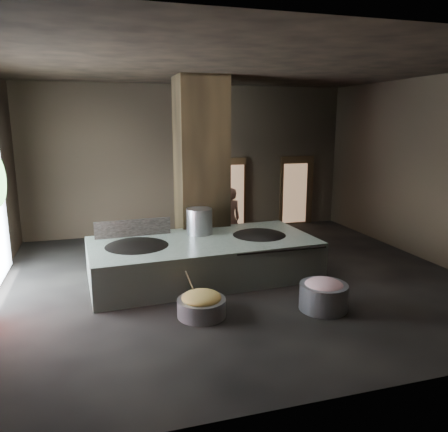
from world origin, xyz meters
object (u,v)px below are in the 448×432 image
object	(u,v)px
wok_left	(137,250)
wok_right	(259,239)
hearth_platform	(203,258)
veg_basin	(202,307)
cook	(230,219)
meat_basin	(323,297)
stock_pot	(199,222)

from	to	relation	value
wok_left	wok_right	size ratio (longest dim) A/B	1.07
hearth_platform	veg_basin	world-z (taller)	hearth_platform
hearth_platform	wok_left	world-z (taller)	wok_left
cook	hearth_platform	bearing A→B (deg)	50.85
meat_basin	cook	bearing A→B (deg)	97.21
wok_right	meat_basin	size ratio (longest dim) A/B	1.62
wok_left	veg_basin	bearing A→B (deg)	-64.05
stock_pot	meat_basin	xyz separation A→B (m)	(1.67, -2.87, -0.89)
stock_pot	veg_basin	distance (m)	2.75
hearth_platform	wok_left	xyz separation A→B (m)	(-1.45, -0.05, 0.32)
hearth_platform	veg_basin	xyz separation A→B (m)	(-0.52, -1.97, -0.27)
hearth_platform	veg_basin	distance (m)	2.05
veg_basin	stock_pot	bearing A→B (deg)	77.28
stock_pot	meat_basin	size ratio (longest dim) A/B	0.72
wok_left	meat_basin	bearing A→B (deg)	-35.66
stock_pot	cook	distance (m)	1.75
veg_basin	meat_basin	bearing A→B (deg)	-9.12
stock_pot	cook	size ratio (longest dim) A/B	0.38
veg_basin	meat_basin	size ratio (longest dim) A/B	0.98
cook	veg_basin	bearing A→B (deg)	59.55
hearth_platform	wok_right	world-z (taller)	wok_right
meat_basin	wok_right	bearing A→B (deg)	98.86
meat_basin	stock_pot	bearing A→B (deg)	120.16
stock_pot	cook	bearing A→B (deg)	48.60
stock_pot	cook	world-z (taller)	cook
wok_left	wok_right	distance (m)	2.80
wok_right	wok_left	bearing A→B (deg)	-177.95
hearth_platform	wok_right	size ratio (longest dim) A/B	3.41
hearth_platform	wok_left	size ratio (longest dim) A/B	3.17
wok_right	meat_basin	bearing A→B (deg)	-81.14
wok_left	wok_right	world-z (taller)	wok_left
stock_pot	hearth_platform	bearing A→B (deg)	-95.19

